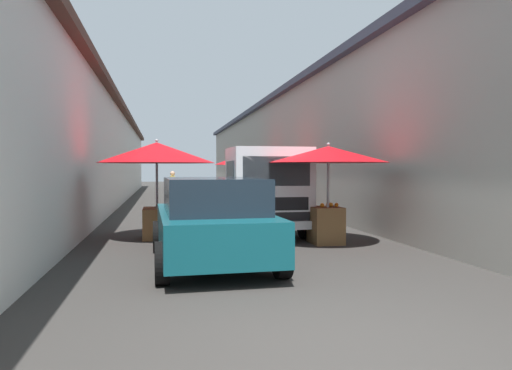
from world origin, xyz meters
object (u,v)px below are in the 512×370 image
fruit_stall_mid_lane (240,166)px  fruit_stall_near_left (157,161)px  fruit_stall_far_left (328,164)px  plastic_stool (295,214)px  delivery_truck (262,192)px  fruit_stall_near_right (257,167)px  vendor_by_crates (173,186)px  hatchback_car (212,220)px

fruit_stall_mid_lane → fruit_stall_near_left: (-9.77, 3.55, 0.06)m
fruit_stall_mid_lane → fruit_stall_far_left: 11.25m
fruit_stall_near_left → fruit_stall_far_left: bearing=-112.5°
fruit_stall_far_left → plastic_stool: 3.73m
fruit_stall_near_left → delivery_truck: size_ratio=0.54×
fruit_stall_mid_lane → delivery_truck: fruit_stall_mid_lane is taller
fruit_stall_near_right → delivery_truck: (-5.07, 0.92, -0.64)m
fruit_stall_near_right → vendor_by_crates: bearing=30.6°
fruit_stall_near_left → vendor_by_crates: 10.01m
delivery_truck → plastic_stool: bearing=-36.3°
vendor_by_crates → delivery_truck: bearing=-169.1°
delivery_truck → vendor_by_crates: 10.00m
delivery_truck → fruit_stall_far_left: bearing=-145.8°
fruit_stall_mid_lane → fruit_stall_near_right: 4.58m
fruit_stall_mid_lane → vendor_by_crates: fruit_stall_mid_lane is taller
fruit_stall_far_left → fruit_stall_near_left: (1.48, 3.57, 0.09)m
fruit_stall_near_right → plastic_stool: fruit_stall_near_right is taller
fruit_stall_far_left → plastic_stool: fruit_stall_far_left is taller
fruit_stall_far_left → vendor_by_crates: fruit_stall_far_left is taller
fruit_stall_mid_lane → fruit_stall_near_right: size_ratio=0.93×
fruit_stall_mid_lane → delivery_truck: (-9.64, 1.07, -0.68)m
vendor_by_crates → plastic_stool: bearing=-157.8°
fruit_stall_near_right → vendor_by_crates: fruit_stall_near_right is taller
fruit_stall_far_left → hatchback_car: 3.26m
fruit_stall_near_left → hatchback_car: size_ratio=0.67×
delivery_truck → vendor_by_crates: size_ratio=3.26×
fruit_stall_near_right → plastic_stool: size_ratio=5.70×
hatchback_car → plastic_stool: hatchback_car is taller
plastic_stool → fruit_stall_near_right: bearing=7.8°
fruit_stall_mid_lane → fruit_stall_near_right: bearing=178.1°
fruit_stall_near_left → plastic_stool: size_ratio=6.10×
vendor_by_crates → plastic_stool: vendor_by_crates is taller
delivery_truck → fruit_stall_near_left: bearing=92.9°
hatchback_car → fruit_stall_near_left: bearing=16.5°
fruit_stall_far_left → delivery_truck: size_ratio=0.52×
fruit_stall_near_left → fruit_stall_near_right: bearing=-33.2°
fruit_stall_mid_lane → vendor_by_crates: 3.10m
fruit_stall_near_left → delivery_truck: (0.13, -2.48, -0.75)m
fruit_stall_mid_lane → delivery_truck: bearing=173.6°
fruit_stall_near_right → hatchback_car: (-8.31, 2.47, -0.95)m
fruit_stall_mid_lane → plastic_stool: bearing=-177.9°
delivery_truck → vendor_by_crates: bearing=10.9°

